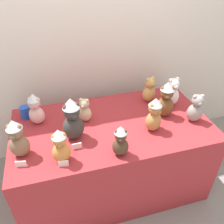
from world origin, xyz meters
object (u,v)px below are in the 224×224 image
(teddy_bear_ginger, at_px, (60,146))
(teddy_bear_ash, at_px, (196,109))
(teddy_bear_caramel, at_px, (154,115))
(teddy_bear_cocoa, at_px, (121,141))
(teddy_bear_blush, at_px, (36,109))
(teddy_bear_sand, at_px, (85,111))
(teddy_bear_honey, at_px, (149,90))
(teddy_bear_chestnut, at_px, (166,100))
(teddy_bear_mocha, at_px, (17,139))
(teddy_bear_charcoal, at_px, (73,120))
(display_table, at_px, (112,155))
(party_cup_blue, at_px, (25,112))
(teddy_bear_snow, at_px, (172,93))

(teddy_bear_ginger, relative_size, teddy_bear_ash, 1.08)
(teddy_bear_caramel, relative_size, teddy_bear_cocoa, 1.18)
(teddy_bear_ginger, distance_m, teddy_bear_ash, 1.12)
(teddy_bear_blush, height_order, teddy_bear_ash, teddy_bear_blush)
(teddy_bear_sand, distance_m, teddy_bear_honey, 0.65)
(teddy_bear_chestnut, distance_m, teddy_bear_mocha, 1.19)
(teddy_bear_caramel, relative_size, teddy_bear_sand, 1.37)
(teddy_bear_chestnut, height_order, teddy_bear_ash, teddy_bear_chestnut)
(teddy_bear_caramel, height_order, teddy_bear_ash, teddy_bear_caramel)
(teddy_bear_ash, height_order, teddy_bear_charcoal, teddy_bear_charcoal)
(display_table, bearing_deg, party_cup_blue, 157.71)
(teddy_bear_caramel, distance_m, teddy_bear_honey, 0.43)
(teddy_bear_ginger, bearing_deg, teddy_bear_caramel, 9.95)
(teddy_bear_ginger, bearing_deg, teddy_bear_honey, 31.27)
(teddy_bear_cocoa, height_order, teddy_bear_charcoal, teddy_bear_charcoal)
(teddy_bear_sand, bearing_deg, display_table, 0.53)
(teddy_bear_honey, bearing_deg, teddy_bear_mocha, -179.57)
(teddy_bear_chestnut, distance_m, teddy_bear_honey, 0.26)
(teddy_bear_ash, distance_m, teddy_bear_charcoal, 1.00)
(teddy_bear_ginger, height_order, teddy_bear_ash, teddy_bear_ginger)
(teddy_bear_ash, relative_size, party_cup_blue, 2.33)
(party_cup_blue, bearing_deg, teddy_bear_caramel, -24.24)
(teddy_bear_blush, xyz_separation_m, teddy_bear_honey, (1.02, 0.07, -0.02))
(teddy_bear_cocoa, distance_m, teddy_bear_ginger, 0.40)
(teddy_bear_charcoal, xyz_separation_m, party_cup_blue, (-0.37, 0.37, -0.12))
(teddy_bear_ash, bearing_deg, teddy_bear_mocha, -169.95)
(teddy_bear_charcoal, bearing_deg, teddy_bear_snow, 4.13)
(teddy_bear_honey, distance_m, teddy_bear_charcoal, 0.83)
(teddy_bear_mocha, bearing_deg, teddy_bear_cocoa, 0.08)
(teddy_bear_cocoa, bearing_deg, teddy_bear_snow, 51.11)
(teddy_bear_chestnut, relative_size, teddy_bear_ginger, 1.18)
(teddy_bear_sand, height_order, teddy_bear_charcoal, teddy_bear_charcoal)
(teddy_bear_blush, relative_size, teddy_bear_chestnut, 0.87)
(display_table, relative_size, teddy_bear_cocoa, 6.50)
(teddy_bear_caramel, bearing_deg, teddy_bear_ginger, 172.17)
(teddy_bear_charcoal, distance_m, party_cup_blue, 0.53)
(teddy_bear_caramel, xyz_separation_m, teddy_bear_chestnut, (0.17, 0.15, 0.01))
(teddy_bear_sand, relative_size, teddy_bear_ash, 0.85)
(teddy_bear_chestnut, bearing_deg, teddy_bear_ash, -16.97)
(teddy_bear_blush, bearing_deg, party_cup_blue, 155.43)
(teddy_bear_snow, bearing_deg, teddy_bear_chestnut, -137.18)
(teddy_bear_mocha, bearing_deg, teddy_bear_caramel, 15.68)
(display_table, relative_size, teddy_bear_blush, 5.81)
(teddy_bear_caramel, height_order, teddy_bear_charcoal, teddy_bear_charcoal)
(teddy_bear_snow, distance_m, teddy_bear_honey, 0.21)
(teddy_bear_mocha, xyz_separation_m, teddy_bear_charcoal, (0.38, 0.08, 0.02))
(teddy_bear_cocoa, relative_size, teddy_bear_charcoal, 0.71)
(teddy_bear_charcoal, bearing_deg, teddy_bear_chestnut, -3.15)
(teddy_bear_blush, bearing_deg, teddy_bear_ginger, -50.92)
(teddy_bear_snow, xyz_separation_m, teddy_bear_cocoa, (-0.64, -0.48, -0.01))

